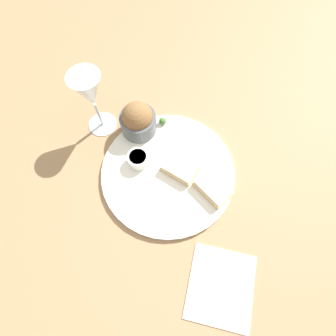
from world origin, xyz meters
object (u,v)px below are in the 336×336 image
object	(u,v)px
sauce_ramekin	(138,159)
napkin	(221,287)
salad_bowl	(138,120)
wine_glass	(90,93)
cheese_toast_far	(213,188)
cheese_toast_near	(180,168)

from	to	relation	value
sauce_ramekin	napkin	xyz separation A→B (m)	(0.33, -0.14, -0.03)
salad_bowl	wine_glass	size ratio (longest dim) A/B	0.50
cheese_toast_far	napkin	bearing A→B (deg)	-54.74
salad_bowl	sauce_ramekin	bearing A→B (deg)	-54.50
sauce_ramekin	napkin	world-z (taller)	sauce_ramekin
sauce_ramekin	wine_glass	bearing A→B (deg)	165.43
cheese_toast_near	napkin	world-z (taller)	cheese_toast_near
sauce_ramekin	wine_glass	world-z (taller)	wine_glass
cheese_toast_far	salad_bowl	bearing A→B (deg)	170.83
napkin	wine_glass	bearing A→B (deg)	159.55
sauce_ramekin	cheese_toast_near	size ratio (longest dim) A/B	0.62
salad_bowl	wine_glass	xyz separation A→B (m)	(-0.10, -0.04, 0.08)
sauce_ramekin	cheese_toast_far	size ratio (longest dim) A/B	0.53
sauce_ramekin	cheese_toast_near	distance (m)	0.11
wine_glass	cheese_toast_near	bearing A→B (deg)	-0.22
salad_bowl	cheese_toast_near	bearing A→B (deg)	-14.63
salad_bowl	cheese_toast_near	distance (m)	0.17
cheese_toast_far	wine_glass	world-z (taller)	wine_glass
cheese_toast_near	cheese_toast_far	bearing A→B (deg)	0.18
salad_bowl	napkin	size ratio (longest dim) A/B	0.48
salad_bowl	sauce_ramekin	world-z (taller)	salad_bowl
sauce_ramekin	wine_glass	xyz separation A→B (m)	(-0.16, 0.04, 0.10)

